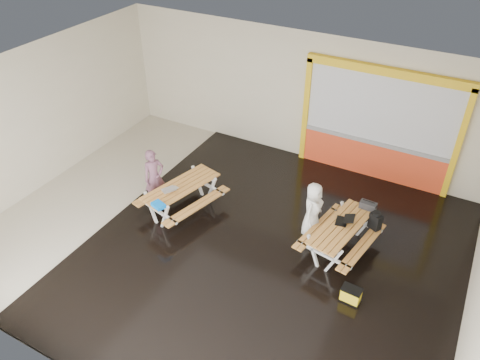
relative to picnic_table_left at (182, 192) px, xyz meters
The scene contains 14 objects.
room 1.74m from the picnic_table_left, 16.30° to the right, with size 10.02×8.02×3.52m.
deck 2.58m from the picnic_table_left, ahead, with size 7.50×7.98×0.05m, color black.
kiosk 5.03m from the picnic_table_left, 46.03° to the left, with size 3.88×0.16×3.00m.
picnic_table_left is the anchor object (origin of this frame).
picnic_table_right 3.70m from the picnic_table_left, ahead, with size 1.52×2.00×0.73m.
person_left 0.74m from the picnic_table_left, behind, with size 0.51×0.34×1.41m, color #70465A.
person_right 3.03m from the picnic_table_left, 11.70° to the left, with size 0.63×0.41×1.29m, color white.
laptop_left 0.38m from the picnic_table_left, 109.17° to the right, with size 0.45×0.43×0.14m.
laptop_right 3.72m from the picnic_table_left, ahead, with size 0.41×0.38×0.15m.
blue_pouch 0.90m from the picnic_table_left, 88.79° to the right, with size 0.29×0.20×0.08m, color #0470ED.
toolbox 4.17m from the picnic_table_left, 17.47° to the left, with size 0.36×0.19×0.20m.
backpack 4.34m from the picnic_table_left, 13.53° to the left, with size 0.30×0.26×0.42m.
dark_case 3.48m from the picnic_table_left, 11.45° to the left, with size 0.33×0.25×0.12m, color black.
fluke_bag 4.40m from the picnic_table_left, 10.17° to the right, with size 0.39×0.27×0.32m.
Camera 1 is at (4.09, -6.63, 7.00)m, focal length 35.14 mm.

